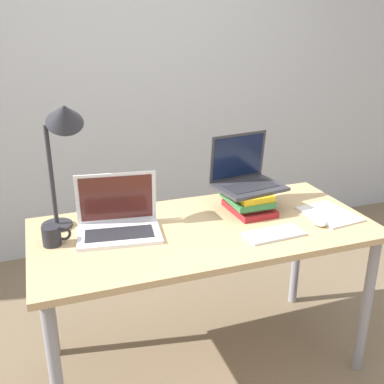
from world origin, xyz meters
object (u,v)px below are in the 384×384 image
(mouse, at_px, (318,221))
(mug, at_px, (53,236))
(wireless_keyboard, at_px, (274,234))
(notepad, at_px, (329,214))
(laptop_left, at_px, (118,222))
(desk_lamp, at_px, (63,130))
(book_stack, at_px, (248,201))
(laptop_on_books, at_px, (246,177))

(mouse, distance_m, mug, 1.20)
(wireless_keyboard, height_order, notepad, wireless_keyboard)
(laptop_left, bearing_deg, wireless_keyboard, -22.20)
(laptop_left, relative_size, desk_lamp, 0.64)
(book_stack, relative_size, mouse, 2.69)
(laptop_left, distance_m, desk_lamp, 0.46)
(laptop_left, height_order, laptop_on_books, laptop_on_books)
(wireless_keyboard, bearing_deg, laptop_left, 157.80)
(mouse, distance_m, notepad, 0.14)
(book_stack, relative_size, notepad, 0.89)
(mouse, relative_size, notepad, 0.33)
(laptop_on_books, distance_m, wireless_keyboard, 0.38)
(mouse, relative_size, desk_lamp, 0.16)
(laptop_left, relative_size, mug, 3.25)
(book_stack, bearing_deg, notepad, -26.62)
(laptop_left, height_order, mouse, laptop_left)
(mouse, bearing_deg, book_stack, 133.04)
(wireless_keyboard, height_order, desk_lamp, desk_lamp)
(book_stack, distance_m, mouse, 0.35)
(book_stack, distance_m, notepad, 0.40)
(laptop_left, bearing_deg, desk_lamp, 148.23)
(laptop_left, relative_size, notepad, 1.33)
(laptop_left, bearing_deg, mug, -174.39)
(mug, relative_size, desk_lamp, 0.20)
(wireless_keyboard, bearing_deg, mouse, 6.56)
(mouse, distance_m, desk_lamp, 1.22)
(book_stack, height_order, desk_lamp, desk_lamp)
(desk_lamp, bearing_deg, laptop_left, -31.77)
(wireless_keyboard, relative_size, mug, 2.25)
(notepad, bearing_deg, wireless_keyboard, -163.76)
(book_stack, relative_size, laptop_on_books, 0.75)
(wireless_keyboard, relative_size, mouse, 2.77)
(notepad, bearing_deg, mug, 174.35)
(laptop_left, xyz_separation_m, desk_lamp, (-0.19, 0.12, 0.41))
(mouse, height_order, mug, mug)
(laptop_left, height_order, book_stack, laptop_left)
(laptop_left, bearing_deg, laptop_on_books, 6.89)
(mouse, xyz_separation_m, mug, (-1.18, 0.21, 0.03))
(wireless_keyboard, bearing_deg, book_stack, 87.82)
(laptop_on_books, relative_size, notepad, 1.19)
(wireless_keyboard, relative_size, notepad, 0.92)
(laptop_on_books, relative_size, desk_lamp, 0.58)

